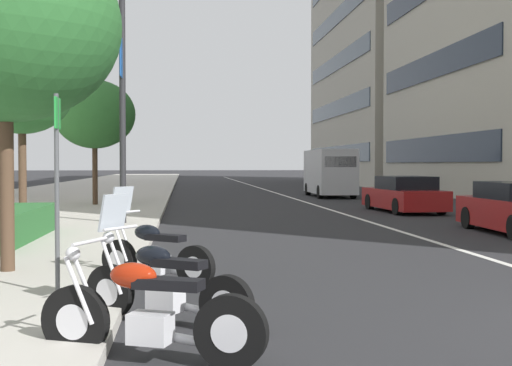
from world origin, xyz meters
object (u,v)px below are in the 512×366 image
street_tree_by_lamp_post (5,25)px  street_tree_mid_sidewalk (95,114)px  motorcycle_far_end_row (154,255)px  car_lead_in_lane (404,195)px  motorcycle_under_tarp (148,316)px  motorcycle_second_in_row (162,286)px  delivery_van_ahead (329,172)px  street_tree_near_plaza_corner (22,92)px  parking_sign_by_curb (57,174)px  street_lamp_with_banners (133,35)px

street_tree_by_lamp_post → street_tree_mid_sidewalk: bearing=3.0°
motorcycle_far_end_row → car_lead_in_lane: bearing=-85.1°
motorcycle_under_tarp → motorcycle_far_end_row: bearing=-66.0°
motorcycle_second_in_row → street_tree_mid_sidewalk: bearing=-47.2°
motorcycle_second_in_row → car_lead_in_lane: size_ratio=0.41×
street_tree_by_lamp_post → delivery_van_ahead: bearing=-22.9°
motorcycle_second_in_row → street_tree_near_plaza_corner: bearing=-36.6°
motorcycle_under_tarp → parking_sign_by_curb: 3.17m
street_tree_by_lamp_post → motorcycle_far_end_row: bearing=-103.0°
motorcycle_second_in_row → street_tree_by_lamp_post: bearing=-18.4°
motorcycle_second_in_row → car_lead_in_lane: (17.06, -8.64, 0.21)m
motorcycle_far_end_row → street_tree_mid_sidewalk: bearing=-43.4°
street_tree_mid_sidewalk → street_lamp_with_banners: bearing=-165.9°
motorcycle_second_in_row → parking_sign_by_curb: 2.20m
car_lead_in_lane → street_tree_mid_sidewalk: street_tree_mid_sidewalk is taller
motorcycle_under_tarp → street_tree_near_plaza_corner: street_tree_near_plaza_corner is taller
motorcycle_under_tarp → motorcycle_second_in_row: bearing=-71.1°
parking_sign_by_curb → street_tree_by_lamp_post: bearing=29.4°
street_tree_by_lamp_post → street_tree_mid_sidewalk: street_tree_by_lamp_post is taller
motorcycle_under_tarp → street_tree_mid_sidewalk: bearing=-59.2°
street_tree_by_lamp_post → street_tree_near_plaza_corner: bearing=11.6°
car_lead_in_lane → street_lamp_with_banners: 12.18m
motorcycle_under_tarp → street_tree_mid_sidewalk: size_ratio=0.41×
street_lamp_with_banners → street_tree_near_plaza_corner: size_ratio=1.84×
motorcycle_under_tarp → street_tree_by_lamp_post: bearing=-40.1°
delivery_van_ahead → street_tree_by_lamp_post: (-25.85, 10.91, 2.59)m
motorcycle_under_tarp → street_tree_by_lamp_post: street_tree_by_lamp_post is taller
motorcycle_under_tarp → car_lead_in_lane: size_ratio=0.45×
car_lead_in_lane → street_lamp_with_banners: (-5.37, 9.80, 4.85)m
street_lamp_with_banners → street_tree_near_plaza_corner: street_lamp_with_banners is taller
delivery_van_ahead → parking_sign_by_curb: size_ratio=2.31×
motorcycle_far_end_row → street_lamp_with_banners: 10.39m
motorcycle_far_end_row → delivery_van_ahead: bearing=-71.6°
street_tree_near_plaza_corner → street_lamp_with_banners: bearing=-90.9°
delivery_van_ahead → street_lamp_with_banners: street_lamp_with_banners is taller
parking_sign_by_curb → street_tree_near_plaza_corner: (10.57, 2.89, 2.16)m
motorcycle_far_end_row → street_tree_near_plaza_corner: 10.52m
motorcycle_far_end_row → car_lead_in_lane: size_ratio=0.37×
street_lamp_with_banners → motorcycle_under_tarp: bearing=-175.3°
delivery_van_ahead → motorcycle_second_in_row: bearing=165.3°
delivery_van_ahead → motorcycle_under_tarp: bearing=165.9°
motorcycle_second_in_row → street_tree_near_plaza_corner: street_tree_near_plaza_corner is taller
motorcycle_second_in_row → motorcycle_far_end_row: size_ratio=1.09×
delivery_van_ahead → street_tree_by_lamp_post: bearing=158.6°
car_lead_in_lane → street_tree_by_lamp_post: size_ratio=0.88×
motorcycle_far_end_row → delivery_van_ahead: 27.77m
motorcycle_under_tarp → street_tree_by_lamp_post: size_ratio=0.39×
motorcycle_under_tarp → street_lamp_with_banners: size_ratio=0.23×
delivery_van_ahead → street_tree_by_lamp_post: street_tree_by_lamp_post is taller
motorcycle_far_end_row → street_tree_mid_sidewalk: (18.06, 3.21, 3.46)m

